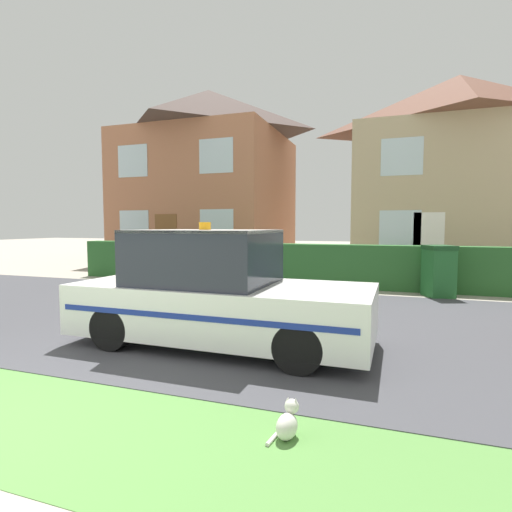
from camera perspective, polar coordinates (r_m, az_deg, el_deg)
The scene contains 7 objects.
road_strip at distance 7.44m, azimuth -7.67°, elevation -8.38°, with size 28.00×6.43×0.01m, color #424247.
garden_hedge at distance 10.94m, azimuth 7.31°, elevation -1.28°, with size 14.36×0.51×1.14m, color #2D662D.
police_car at distance 5.53m, azimuth -5.62°, elevation -5.23°, with size 4.06×1.71×1.68m.
cat at distance 3.35m, azimuth 4.55°, elevation -22.67°, with size 0.22×0.31×0.29m.
house_left at distance 19.34m, azimuth -6.70°, elevation 11.48°, with size 7.14×6.91×7.94m.
house_right at distance 18.04m, azimuth 26.70°, elevation 10.88°, with size 7.99×5.70×7.52m.
wheelie_bin at distance 10.10m, azimuth 24.63°, elevation -1.95°, with size 0.77×0.82×1.19m.
Camera 1 is at (3.27, -2.09, 1.64)m, focal length 28.00 mm.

